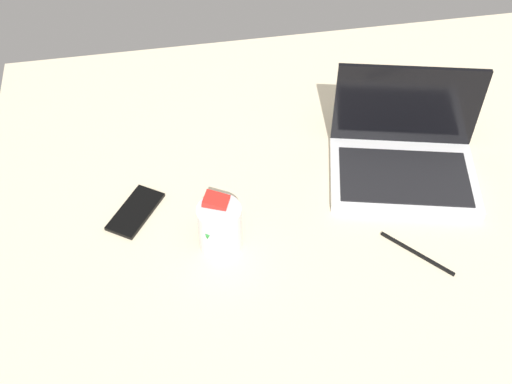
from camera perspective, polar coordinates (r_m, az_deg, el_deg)
The scene contains 5 objects.
bed_mattress at distance 148.61cm, azimuth 11.96°, elevation -3.48°, with size 180.00×140.00×18.00cm, color beige.
laptop at distance 147.24cm, azimuth 13.31°, elevation 3.26°, with size 37.61×30.34×23.00cm.
snack_cup at distance 127.24cm, azimuth -3.33°, elevation -3.10°, with size 9.00×9.42×12.71cm.
cell_phone at distance 139.28cm, azimuth -10.90°, elevation -1.75°, with size 6.80×14.00×0.80cm, color black.
charger_cable at distance 133.64cm, azimuth 14.31°, elevation -5.46°, with size 17.00×0.60×0.60cm, color black.
Camera 1 is at (-46.58, -85.79, 121.05)cm, focal length 43.98 mm.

